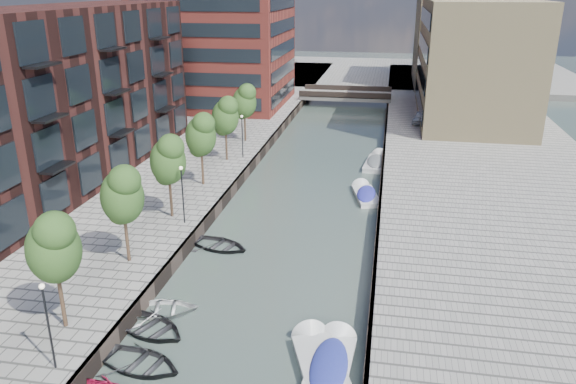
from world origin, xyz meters
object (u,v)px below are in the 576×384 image
(tree_5, at_px, (225,115))
(motorboat_4, at_px, (377,162))
(tree_2, at_px, (122,193))
(sloop_4, at_px, (220,248))
(motorboat_0, at_px, (331,365))
(tree_4, at_px, (201,134))
(motorboat_3, at_px, (365,194))
(tree_3, at_px, (168,158))
(bridge, at_px, (346,95))
(sloop_0, at_px, (150,331))
(sloop_3, at_px, (162,313))
(tree_1, at_px, (53,246))
(car, at_px, (420,118))
(tree_6, at_px, (244,100))
(motorboat_2, at_px, (319,364))
(sloop_1, at_px, (141,367))

(tree_5, xyz_separation_m, motorboat_4, (13.95, 4.18, -5.09))
(tree_2, relative_size, sloop_4, 1.43)
(motorboat_0, bearing_deg, tree_4, 122.08)
(tree_2, xyz_separation_m, tree_4, (0.00, 14.00, 0.00))
(motorboat_0, bearing_deg, motorboat_4, 88.18)
(tree_4, xyz_separation_m, motorboat_3, (13.31, 2.06, -5.11))
(tree_2, xyz_separation_m, tree_3, (0.00, 7.00, 0.00))
(bridge, distance_m, sloop_4, 49.63)
(sloop_0, height_order, sloop_3, sloop_0)
(tree_1, bearing_deg, motorboat_3, 60.00)
(car, bearing_deg, sloop_4, -102.47)
(tree_3, relative_size, sloop_4, 1.43)
(sloop_4, bearing_deg, bridge, 11.96)
(bridge, height_order, sloop_3, bridge)
(tree_6, relative_size, sloop_3, 1.48)
(tree_2, relative_size, motorboat_3, 1.16)
(tree_6, height_order, sloop_4, tree_6)
(tree_5, height_order, tree_6, same)
(tree_5, xyz_separation_m, sloop_3, (3.46, -24.64, -5.31))
(bridge, distance_m, sloop_0, 59.56)
(tree_1, height_order, tree_6, same)
(tree_3, xyz_separation_m, motorboat_3, (13.31, 9.06, -5.11))
(tree_4, relative_size, motorboat_2, 1.00)
(motorboat_2, bearing_deg, motorboat_3, 87.65)
(sloop_4, xyz_separation_m, motorboat_0, (8.72, -11.22, 0.22))
(motorboat_3, xyz_separation_m, car, (5.26, 23.52, 1.47))
(tree_2, distance_m, sloop_0, 8.31)
(bridge, distance_m, tree_1, 61.71)
(motorboat_2, xyz_separation_m, motorboat_3, (0.93, 22.60, 0.09))
(tree_1, relative_size, tree_4, 1.00)
(tree_2, bearing_deg, motorboat_2, -27.83)
(bridge, distance_m, sloop_1, 62.27)
(tree_1, distance_m, tree_2, 7.00)
(motorboat_4, bearing_deg, tree_4, -141.30)
(tree_4, relative_size, sloop_3, 1.48)
(motorboat_2, bearing_deg, bridge, 93.68)
(tree_5, relative_size, sloop_3, 1.48)
(tree_2, relative_size, sloop_1, 1.43)
(sloop_0, distance_m, motorboat_3, 23.52)
(sloop_4, bearing_deg, sloop_0, -167.08)
(motorboat_3, distance_m, motorboat_4, 9.14)
(tree_1, distance_m, sloop_1, 6.91)
(tree_1, distance_m, tree_4, 21.00)
(bridge, xyz_separation_m, car, (10.08, -14.42, 0.28))
(sloop_0, xyz_separation_m, motorboat_4, (10.42, 30.51, 0.22))
(motorboat_4, bearing_deg, tree_5, -163.33)
(motorboat_2, bearing_deg, sloop_0, 172.25)
(tree_1, xyz_separation_m, motorboat_0, (12.94, 0.35, -5.09))
(tree_6, bearing_deg, tree_2, -90.00)
(tree_1, xyz_separation_m, tree_6, (0.00, 35.00, 0.00))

